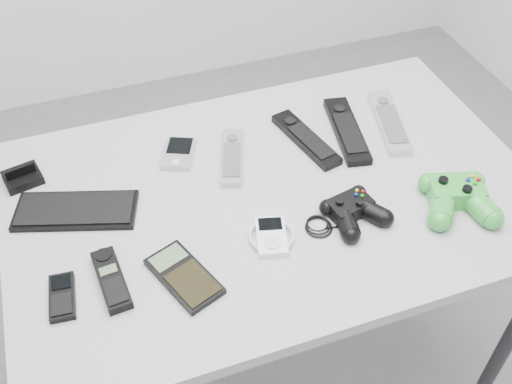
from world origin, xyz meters
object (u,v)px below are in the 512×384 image
object	(u,v)px
mobile_phone	(62,296)
remote_silver_a	(232,156)
remote_black_a	(306,139)
calculator	(184,276)
desk	(273,212)
controller_black	(354,210)
cordless_handset	(111,279)
remote_silver_b	(389,121)
remote_black_b	(347,130)
pda	(179,153)
controller_green	(458,195)
pda_keyboard	(76,210)
mp3_player	(271,236)

from	to	relation	value
mobile_phone	remote_silver_a	bearing A→B (deg)	38.01
remote_black_a	calculator	size ratio (longest dim) A/B	1.38
desk	controller_black	bearing A→B (deg)	-44.37
cordless_handset	controller_black	distance (m)	0.52
remote_silver_b	mobile_phone	world-z (taller)	remote_silver_b
desk	remote_black_b	bearing A→B (deg)	28.13
pda	controller_black	world-z (taller)	controller_black
calculator	controller_green	bearing A→B (deg)	-21.23
pda_keyboard	remote_silver_b	size ratio (longest dim) A/B	1.07
calculator	mp3_player	distance (m)	0.20
remote_silver_a	desk	bearing A→B (deg)	-48.41
pda	calculator	distance (m)	0.36
pda_keyboard	desk	bearing A→B (deg)	7.13
pda_keyboard	mp3_player	size ratio (longest dim) A/B	2.55
pda	cordless_handset	bearing A→B (deg)	-100.17
remote_black_a	controller_black	xyz separation A→B (m)	(-0.00, -0.26, 0.01)
remote_silver_a	mp3_player	xyz separation A→B (m)	(0.00, -0.26, -0.00)
remote_black_b	calculator	distance (m)	0.57
pda	remote_silver_b	size ratio (longest dim) A/B	0.45
remote_silver_b	pda	bearing A→B (deg)	-172.13
remote_black_a	mp3_player	xyz separation A→B (m)	(-0.19, -0.26, -0.00)
calculator	controller_black	world-z (taller)	controller_black
pda	controller_green	size ratio (longest dim) A/B	0.63
desk	remote_black_a	xyz separation A→B (m)	(0.13, 0.13, 0.08)
remote_black_a	cordless_handset	distance (m)	0.58
controller_green	remote_silver_a	bearing A→B (deg)	160.41
remote_black_b	cordless_handset	distance (m)	0.68
remote_silver_a	controller_black	distance (m)	0.32
desk	cordless_handset	bearing A→B (deg)	-160.87
desk	remote_black_a	bearing A→B (deg)	44.58
cordless_handset	calculator	size ratio (longest dim) A/B	0.91
desk	controller_black	xyz separation A→B (m)	(0.13, -0.13, 0.09)
remote_silver_a	remote_black_a	distance (m)	0.19
controller_green	remote_silver_b	bearing A→B (deg)	107.14
remote_silver_a	remote_silver_b	distance (m)	0.41
remote_silver_b	mobile_phone	distance (m)	0.88
remote_silver_a	mobile_phone	xyz separation A→B (m)	(-0.42, -0.27, -0.00)
remote_silver_b	desk	bearing A→B (deg)	-146.28
remote_silver_a	remote_black_a	bearing A→B (deg)	19.40
mobile_phone	controller_black	size ratio (longest dim) A/B	0.48
controller_black	controller_green	size ratio (longest dim) A/B	1.28
remote_silver_a	remote_silver_b	world-z (taller)	remote_silver_b
desk	calculator	world-z (taller)	calculator
mp3_player	pda_keyboard	bearing A→B (deg)	165.37
remote_black_a	controller_black	bearing A→B (deg)	-103.13
controller_black	calculator	bearing A→B (deg)	174.37
remote_black_a	remote_black_b	xyz separation A→B (m)	(0.11, -0.00, 0.00)
remote_silver_a	remote_black_a	world-z (taller)	remote_black_a
pda	controller_green	world-z (taller)	controller_green
remote_silver_b	controller_black	size ratio (longest dim) A/B	1.10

